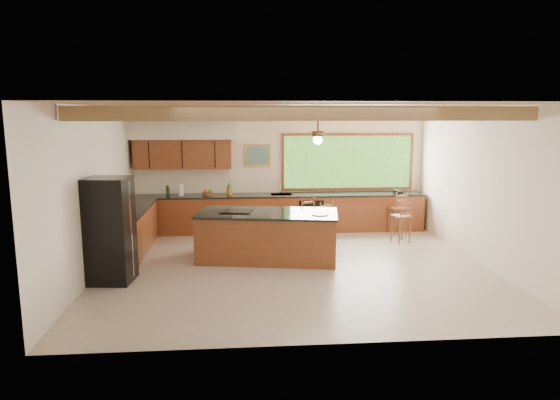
{
  "coord_description": "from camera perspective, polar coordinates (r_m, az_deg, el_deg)",
  "views": [
    {
      "loc": [
        -1.03,
        -9.04,
        2.85
      ],
      "look_at": [
        -0.2,
        0.8,
        1.15
      ],
      "focal_mm": 32.0,
      "sensor_mm": 36.0,
      "label": 1
    }
  ],
  "objects": [
    {
      "name": "bar_stool_a",
      "position": [
        10.99,
        5.12,
        -2.17
      ],
      "size": [
        0.39,
        0.39,
        0.98
      ],
      "rotation": [
        0.0,
        0.0,
        0.13
      ],
      "color": "brown",
      "rests_on": "ground"
    },
    {
      "name": "refrigerator",
      "position": [
        8.96,
        -18.85,
        -3.29
      ],
      "size": [
        0.77,
        0.75,
        1.81
      ],
      "rotation": [
        0.0,
        0.0,
        -0.1
      ],
      "color": "black",
      "rests_on": "ground"
    },
    {
      "name": "island",
      "position": [
        9.91,
        -1.41,
        -4.07
      ],
      "size": [
        2.9,
        1.73,
        0.97
      ],
      "rotation": [
        0.0,
        0.0,
        -0.17
      ],
      "color": "brown",
      "rests_on": "ground"
    },
    {
      "name": "ground",
      "position": [
        9.53,
        1.64,
        -7.6
      ],
      "size": [
        7.2,
        7.2,
        0.0
      ],
      "primitive_type": "plane",
      "color": "#C0B09F",
      "rests_on": "ground"
    },
    {
      "name": "room_shell",
      "position": [
        9.75,
        0.28,
        6.05
      ],
      "size": [
        7.27,
        6.54,
        3.02
      ],
      "color": "white",
      "rests_on": "ground"
    },
    {
      "name": "bar_stool_d",
      "position": [
        11.41,
        13.79,
        -1.9
      ],
      "size": [
        0.45,
        0.45,
        1.0
      ],
      "rotation": [
        0.0,
        0.0,
        0.32
      ],
      "color": "brown",
      "rests_on": "ground"
    },
    {
      "name": "bar_stool_c",
      "position": [
        12.25,
        13.38,
        -0.97
      ],
      "size": [
        0.45,
        0.45,
        1.04
      ],
      "rotation": [
        0.0,
        0.0,
        0.23
      ],
      "color": "brown",
      "rests_on": "ground"
    },
    {
      "name": "counter_run",
      "position": [
        11.8,
        -3.67,
        -1.88
      ],
      "size": [
        7.12,
        3.1,
        1.24
      ],
      "color": "brown",
      "rests_on": "ground"
    },
    {
      "name": "bar_stool_b",
      "position": [
        10.9,
        2.78,
        -1.94
      ],
      "size": [
        0.51,
        0.51,
        1.07
      ],
      "rotation": [
        0.0,
        0.0,
        0.42
      ],
      "color": "brown",
      "rests_on": "ground"
    }
  ]
}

